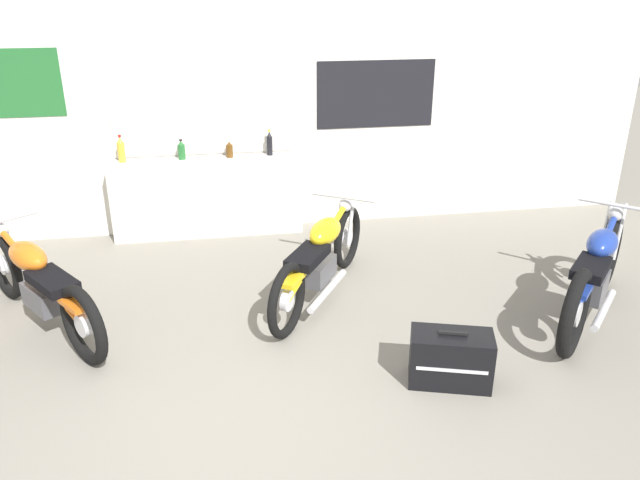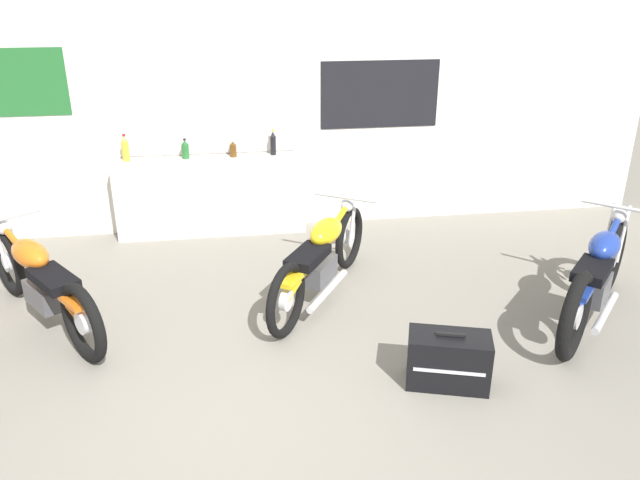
{
  "view_description": "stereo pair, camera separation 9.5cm",
  "coord_description": "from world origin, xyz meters",
  "px_view_note": "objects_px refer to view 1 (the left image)",
  "views": [
    {
      "loc": [
        -0.11,
        -3.33,
        2.75
      ],
      "look_at": [
        0.71,
        1.42,
        0.7
      ],
      "focal_mm": 35.0,
      "sensor_mm": 36.0,
      "label": 1
    },
    {
      "loc": [
        -0.02,
        -3.34,
        2.75
      ],
      "look_at": [
        0.71,
        1.42,
        0.7
      ],
      "focal_mm": 35.0,
      "sensor_mm": 36.0,
      "label": 2
    }
  ],
  "objects_px": {
    "bottle_left_center": "(182,150)",
    "bottle_center": "(229,150)",
    "hard_case_black": "(451,358)",
    "motorcycle_orange": "(39,284)",
    "motorcycle_yellow": "(321,257)",
    "bottle_leftmost": "(121,150)",
    "motorcycle_blue": "(595,274)",
    "bottle_right_center": "(270,144)"
  },
  "relations": [
    {
      "from": "bottle_left_center",
      "to": "hard_case_black",
      "type": "relative_size",
      "value": 0.34
    },
    {
      "from": "motorcycle_blue",
      "to": "hard_case_black",
      "type": "distance_m",
      "value": 1.68
    },
    {
      "from": "bottle_leftmost",
      "to": "motorcycle_blue",
      "type": "bearing_deg",
      "value": -31.66
    },
    {
      "from": "bottle_left_center",
      "to": "motorcycle_yellow",
      "type": "bearing_deg",
      "value": -54.71
    },
    {
      "from": "bottle_center",
      "to": "bottle_leftmost",
      "type": "bearing_deg",
      "value": 179.97
    },
    {
      "from": "bottle_leftmost",
      "to": "motorcycle_orange",
      "type": "distance_m",
      "value": 2.03
    },
    {
      "from": "bottle_left_center",
      "to": "bottle_center",
      "type": "bearing_deg",
      "value": -0.99
    },
    {
      "from": "bottle_right_center",
      "to": "motorcycle_blue",
      "type": "bearing_deg",
      "value": -45.54
    },
    {
      "from": "motorcycle_blue",
      "to": "bottle_left_center",
      "type": "bearing_deg",
      "value": 143.8
    },
    {
      "from": "bottle_center",
      "to": "bottle_right_center",
      "type": "distance_m",
      "value": 0.45
    },
    {
      "from": "motorcycle_orange",
      "to": "bottle_leftmost",
      "type": "bearing_deg",
      "value": 74.63
    },
    {
      "from": "bottle_center",
      "to": "hard_case_black",
      "type": "bearing_deg",
      "value": -66.02
    },
    {
      "from": "bottle_left_center",
      "to": "motorcycle_orange",
      "type": "bearing_deg",
      "value": -121.41
    },
    {
      "from": "motorcycle_orange",
      "to": "hard_case_black",
      "type": "height_order",
      "value": "motorcycle_orange"
    },
    {
      "from": "bottle_right_center",
      "to": "motorcycle_orange",
      "type": "height_order",
      "value": "bottle_right_center"
    },
    {
      "from": "bottle_center",
      "to": "motorcycle_blue",
      "type": "xyz_separation_m",
      "value": [
        2.94,
        -2.52,
        -0.55
      ]
    },
    {
      "from": "bottle_center",
      "to": "motorcycle_yellow",
      "type": "relative_size",
      "value": 0.1
    },
    {
      "from": "bottle_leftmost",
      "to": "bottle_center",
      "type": "xyz_separation_m",
      "value": [
        1.15,
        -0.0,
        -0.05
      ]
    },
    {
      "from": "bottle_left_center",
      "to": "bottle_center",
      "type": "height_order",
      "value": "bottle_left_center"
    },
    {
      "from": "bottle_center",
      "to": "motorcycle_yellow",
      "type": "distance_m",
      "value": 1.97
    },
    {
      "from": "bottle_right_center",
      "to": "hard_case_black",
      "type": "distance_m",
      "value": 3.46
    },
    {
      "from": "bottle_center",
      "to": "hard_case_black",
      "type": "xyz_separation_m",
      "value": [
        1.42,
        -3.2,
        -0.78
      ]
    },
    {
      "from": "bottle_center",
      "to": "hard_case_black",
      "type": "height_order",
      "value": "bottle_center"
    },
    {
      "from": "bottle_right_center",
      "to": "hard_case_black",
      "type": "height_order",
      "value": "bottle_right_center"
    },
    {
      "from": "bottle_left_center",
      "to": "bottle_center",
      "type": "xyz_separation_m",
      "value": [
        0.52,
        -0.01,
        -0.01
      ]
    },
    {
      "from": "bottle_center",
      "to": "motorcycle_blue",
      "type": "height_order",
      "value": "bottle_center"
    },
    {
      "from": "bottle_leftmost",
      "to": "hard_case_black",
      "type": "relative_size",
      "value": 0.46
    },
    {
      "from": "motorcycle_orange",
      "to": "motorcycle_blue",
      "type": "xyz_separation_m",
      "value": [
        4.6,
        -0.66,
        0.02
      ]
    },
    {
      "from": "motorcycle_yellow",
      "to": "bottle_left_center",
      "type": "bearing_deg",
      "value": 125.29
    },
    {
      "from": "bottle_leftmost",
      "to": "bottle_right_center",
      "type": "height_order",
      "value": "bottle_leftmost"
    },
    {
      "from": "motorcycle_orange",
      "to": "motorcycle_yellow",
      "type": "height_order",
      "value": "motorcycle_orange"
    },
    {
      "from": "bottle_leftmost",
      "to": "hard_case_black",
      "type": "distance_m",
      "value": 4.19
    },
    {
      "from": "bottle_left_center",
      "to": "bottle_center",
      "type": "relative_size",
      "value": 1.17
    },
    {
      "from": "bottle_left_center",
      "to": "motorcycle_blue",
      "type": "xyz_separation_m",
      "value": [
        3.46,
        -2.53,
        -0.57
      ]
    },
    {
      "from": "bottle_right_center",
      "to": "motorcycle_yellow",
      "type": "height_order",
      "value": "bottle_right_center"
    },
    {
      "from": "bottle_left_center",
      "to": "motorcycle_yellow",
      "type": "distance_m",
      "value": 2.23
    },
    {
      "from": "bottle_leftmost",
      "to": "bottle_right_center",
      "type": "distance_m",
      "value": 1.6
    },
    {
      "from": "motorcycle_orange",
      "to": "hard_case_black",
      "type": "bearing_deg",
      "value": -23.36
    },
    {
      "from": "bottle_leftmost",
      "to": "motorcycle_orange",
      "type": "relative_size",
      "value": 0.16
    },
    {
      "from": "bottle_left_center",
      "to": "bottle_right_center",
      "type": "relative_size",
      "value": 0.77
    },
    {
      "from": "bottle_leftmost",
      "to": "bottle_left_center",
      "type": "xyz_separation_m",
      "value": [
        0.63,
        0.01,
        -0.03
      ]
    },
    {
      "from": "motorcycle_yellow",
      "to": "hard_case_black",
      "type": "bearing_deg",
      "value": -64.29
    }
  ]
}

